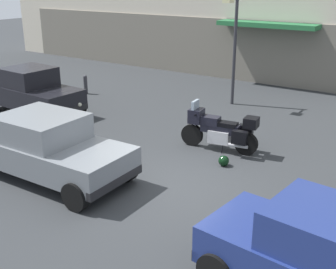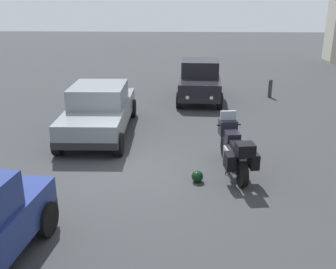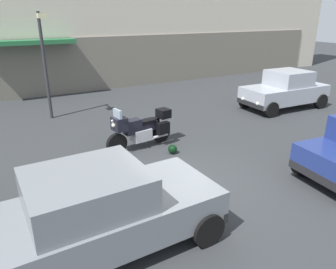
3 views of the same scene
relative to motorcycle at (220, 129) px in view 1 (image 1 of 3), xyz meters
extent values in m
plane|color=#2D3033|center=(-0.01, -2.67, -0.62)|extent=(80.00, 80.00, 0.00)
cube|color=#6D675C|center=(-0.01, 8.44, 0.78)|extent=(34.30, 0.12, 2.80)
cube|color=#236638|center=(-2.03, 8.01, 2.08)|extent=(4.40, 1.10, 0.20)
cylinder|color=black|center=(-0.85, -0.11, -0.30)|extent=(0.65, 0.22, 0.64)
cylinder|color=black|center=(0.76, 0.10, -0.30)|extent=(0.65, 0.22, 0.64)
cylinder|color=#B7B7BC|center=(-0.83, -0.11, 0.13)|extent=(0.33, 0.11, 0.68)
cube|color=#B7B7BC|center=(-0.01, 0.00, -0.20)|extent=(0.65, 0.48, 0.36)
cube|color=black|center=(-0.01, 0.00, 0.04)|extent=(1.13, 0.42, 0.28)
cube|color=black|center=(-0.30, -0.04, 0.22)|extent=(0.56, 0.41, 0.24)
cube|color=black|center=(0.19, 0.03, 0.18)|extent=(0.60, 0.37, 0.12)
cube|color=black|center=(-0.73, -0.10, 0.30)|extent=(0.42, 0.48, 0.40)
cube|color=#8C9EAD|center=(-0.77, -0.10, 0.60)|extent=(0.13, 0.41, 0.28)
sphere|color=#EAEACC|center=(-0.91, -0.12, 0.30)|extent=(0.14, 0.14, 0.14)
cylinder|color=black|center=(-0.65, -0.09, 0.40)|extent=(0.12, 0.62, 0.04)
cylinder|color=#B7B7BC|center=(0.62, -0.12, -0.32)|extent=(0.56, 0.16, 0.09)
cube|color=black|center=(0.68, -0.19, -0.04)|extent=(0.42, 0.25, 0.36)
cube|color=black|center=(0.60, 0.37, -0.04)|extent=(0.42, 0.25, 0.36)
cube|color=black|center=(0.86, 0.12, 0.33)|extent=(0.41, 0.44, 0.28)
cylinder|color=black|center=(0.17, -0.16, -0.47)|extent=(0.04, 0.13, 0.29)
sphere|color=black|center=(0.60, -0.91, -0.48)|extent=(0.28, 0.28, 0.28)
cube|color=black|center=(-7.18, -0.59, 0.04)|extent=(3.86, 1.79, 0.68)
cube|color=black|center=(-7.33, -0.58, 0.70)|extent=(1.66, 1.57, 0.64)
cube|color=#8C9EAD|center=(-6.58, -0.61, 0.70)|extent=(0.12, 1.40, 0.54)
cube|color=#8C9EAD|center=(-8.08, -0.55, 0.70)|extent=(0.12, 1.40, 0.51)
cube|color=black|center=(-5.33, -0.66, -0.20)|extent=(0.19, 1.64, 0.20)
cube|color=black|center=(-9.03, -0.51, -0.20)|extent=(0.19, 1.64, 0.20)
cylinder|color=black|center=(-5.70, 0.13, -0.30)|extent=(0.65, 0.25, 0.64)
cylinder|color=black|center=(-5.77, -1.43, -0.30)|extent=(0.65, 0.25, 0.64)
cylinder|color=black|center=(-8.60, 0.25, -0.30)|extent=(0.65, 0.25, 0.64)
sphere|color=silver|center=(-5.27, -0.21, -0.08)|extent=(0.14, 0.14, 0.14)
sphere|color=silver|center=(-5.30, -1.12, -0.08)|extent=(0.14, 0.14, 0.14)
cube|color=slate|center=(-2.72, -3.90, 0.02)|extent=(4.54, 1.87, 0.64)
cube|color=slate|center=(-2.77, -3.90, 0.64)|extent=(1.94, 1.67, 0.60)
cube|color=#8C9EAD|center=(-3.67, -3.93, 0.64)|extent=(0.10, 1.50, 0.51)
cube|color=#8C9EAD|center=(-1.87, -3.88, 0.64)|extent=(0.10, 1.50, 0.48)
cube|color=black|center=(-0.52, -3.85, -0.20)|extent=(0.16, 1.76, 0.20)
cylinder|color=black|center=(-4.54, -3.11, -0.30)|extent=(0.65, 0.24, 0.64)
cylinder|color=black|center=(-0.90, -4.70, -0.30)|extent=(0.65, 0.24, 0.64)
cylinder|color=black|center=(-0.94, -3.02, -0.30)|extent=(0.65, 0.24, 0.64)
sphere|color=silver|center=(-4.98, -3.47, -0.08)|extent=(0.14, 0.14, 0.14)
cube|color=navy|center=(4.01, -4.60, 0.02)|extent=(3.54, 1.90, 0.64)
cube|color=navy|center=(4.01, -4.60, 0.64)|extent=(1.54, 1.57, 0.60)
cube|color=#8C9EAD|center=(3.37, -4.54, 0.64)|extent=(0.20, 1.33, 0.48)
cube|color=black|center=(2.37, -4.43, -0.20)|extent=(0.28, 1.56, 0.20)
cylinder|color=black|center=(2.84, -3.74, -0.30)|extent=(0.66, 0.28, 0.64)
cylinder|color=#2D2D33|center=(-1.85, 4.52, 1.39)|extent=(0.12, 0.12, 4.02)
cube|color=beige|center=(-1.85, 3.82, 3.24)|extent=(0.28, 0.36, 0.16)
cylinder|color=#333338|center=(-7.63, 2.47, -0.26)|extent=(0.16, 0.16, 0.72)
sphere|color=#333338|center=(-7.63, 2.47, 0.10)|extent=(0.16, 0.16, 0.16)
camera|label=1|loc=(5.23, -10.27, 3.99)|focal=46.42mm
camera|label=2|loc=(8.81, -1.26, 3.52)|focal=41.14mm
camera|label=3|loc=(-3.87, -8.52, 3.32)|focal=34.38mm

